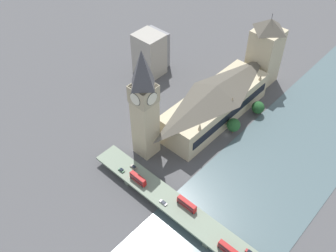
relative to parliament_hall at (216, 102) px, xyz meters
name	(u,v)px	position (x,y,z in m)	size (l,w,h in m)	color
ground_plane	(226,135)	(-16.02, 8.00, -13.42)	(600.00, 600.00, 0.00)	#4C4C4F
river_water	(279,165)	(-54.08, 8.00, -13.27)	(64.11, 360.00, 0.30)	#4C6066
parliament_hall	(216,102)	(0.00, 0.00, 0.00)	(26.51, 84.31, 27.06)	#C1B28E
clock_tower	(144,104)	(11.95, 52.06, 24.20)	(13.03, 13.03, 71.89)	#C1B28E
victoria_tower	(265,51)	(0.06, -55.70, 11.66)	(19.10, 19.10, 54.16)	#C1B28E
road_bridge	(212,234)	(-54.08, 72.84, -8.54)	(160.22, 13.74, 5.95)	#5D6A59
double_decker_bus_lead	(138,179)	(-4.69, 75.32, -4.78)	(10.73, 2.56, 4.85)	red
double_decker_bus_mid	(229,250)	(-65.71, 75.92, -4.81)	(11.31, 2.61, 4.83)	red
double_decker_bus_rear	(187,204)	(-34.90, 69.81, -4.85)	(11.58, 2.53, 4.75)	red
car_northbound_lead	(163,203)	(-24.50, 76.31, -6.84)	(4.43, 1.77, 1.26)	silver
car_northbound_mid	(134,167)	(4.10, 70.20, -6.77)	(4.29, 1.91, 1.38)	slate
car_northbound_tail	(121,170)	(7.70, 76.36, -6.78)	(3.83, 1.94, 1.40)	#2D5638
car_southbound_mid	(249,252)	(-73.07, 69.41, -6.76)	(4.09, 1.79, 1.44)	maroon
city_block_west	(152,51)	(71.74, -14.72, 0.73)	(19.53, 19.15, 28.30)	gray
city_block_center	(149,54)	(67.39, -7.42, 2.94)	(20.00, 17.77, 32.72)	#A39E93
tree_embankment_near	(234,125)	(-17.89, 3.99, -6.47)	(8.67, 8.67, 11.30)	brown
tree_embankment_mid	(258,107)	(-19.50, -22.13, -7.67)	(8.53, 8.53, 10.02)	brown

